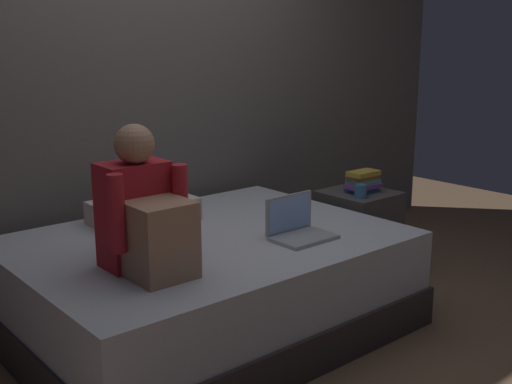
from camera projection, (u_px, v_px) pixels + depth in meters
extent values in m
plane|color=brown|center=(272.00, 337.00, 3.36)|extent=(8.00, 8.00, 0.00)
cube|color=#605B56|center=(145.00, 72.00, 3.94)|extent=(5.60, 0.10, 2.70)
cube|color=#332D2B|center=(208.00, 311.00, 3.43)|extent=(2.00, 1.50, 0.21)
cube|color=#B2B7C1|center=(207.00, 265.00, 3.37)|extent=(1.96, 1.46, 0.32)
cube|color=#474442|center=(358.00, 232.00, 4.26)|extent=(0.44, 0.44, 0.56)
sphere|color=gray|center=(384.00, 221.00, 4.07)|extent=(0.04, 0.04, 0.04)
cube|color=#B21E28|center=(134.00, 214.00, 2.86)|extent=(0.30, 0.20, 0.48)
sphere|color=#A87C5E|center=(134.00, 144.00, 2.76)|extent=(0.18, 0.18, 0.18)
cube|color=#A87C5E|center=(161.00, 240.00, 2.72)|extent=(0.26, 0.24, 0.34)
cylinder|color=#B21E28|center=(117.00, 214.00, 2.64)|extent=(0.07, 0.07, 0.34)
cylinder|color=#B21E28|center=(181.00, 201.00, 2.85)|extent=(0.07, 0.07, 0.34)
cube|color=#9EA0A5|center=(304.00, 238.00, 3.27)|extent=(0.32, 0.22, 0.02)
cube|color=#9EA0A5|center=(289.00, 213.00, 3.33)|extent=(0.32, 0.01, 0.20)
cube|color=#8CB2EA|center=(290.00, 213.00, 3.33)|extent=(0.29, 0.00, 0.18)
cube|color=beige|center=(144.00, 211.00, 3.58)|extent=(0.56, 0.36, 0.13)
cube|color=#284C84|center=(361.00, 190.00, 4.18)|extent=(0.17, 0.15, 0.03)
cube|color=#703D84|center=(363.00, 186.00, 4.16)|extent=(0.23, 0.14, 0.03)
cube|color=teal|center=(363.00, 181.00, 4.17)|extent=(0.19, 0.15, 0.03)
cube|color=brown|center=(363.00, 177.00, 4.16)|extent=(0.20, 0.13, 0.03)
cube|color=gold|center=(364.00, 173.00, 4.14)|extent=(0.21, 0.12, 0.03)
cylinder|color=teal|center=(360.00, 191.00, 4.01)|extent=(0.08, 0.08, 0.09)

